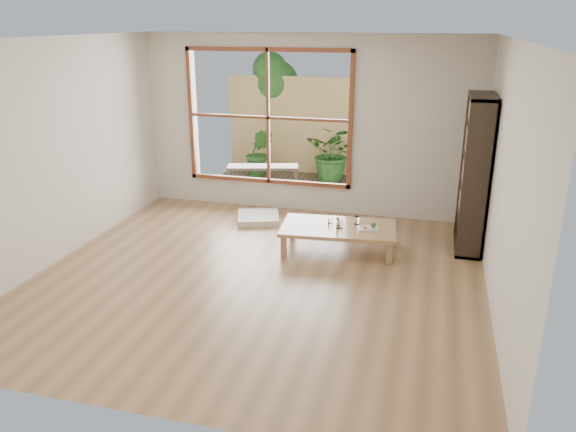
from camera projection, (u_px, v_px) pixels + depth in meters
name	position (u px, v px, depth m)	size (l,w,h in m)	color
ground	(259.00, 276.00, 6.42)	(5.00, 5.00, 0.00)	#A97E54
low_table	(339.00, 229.00, 7.07)	(1.49, 0.92, 0.31)	#9C774B
floor_cushion	(258.00, 217.00, 8.19)	(0.59, 0.59, 0.09)	white
bookshelf	(475.00, 174.00, 6.92)	(0.31, 0.87, 1.94)	#2F231A
glass_tall	(339.00, 222.00, 6.98)	(0.08, 0.08, 0.15)	silver
glass_mid	(357.00, 220.00, 7.12)	(0.07, 0.07, 0.10)	silver
glass_short	(340.00, 222.00, 7.10)	(0.06, 0.06, 0.08)	silver
glass_small	(330.00, 221.00, 7.14)	(0.06, 0.06, 0.07)	silver
food_tray	(369.00, 228.00, 6.97)	(0.29, 0.24, 0.08)	white
deck	(288.00, 187.00, 9.81)	(2.80, 2.00, 0.05)	#312B24
garden_bench	(263.00, 169.00, 9.62)	(1.26, 0.65, 0.38)	#2F231A
bamboo_fence	(302.00, 126.00, 10.42)	(2.80, 0.06, 1.80)	tan
shrub_right	(333.00, 153.00, 9.99)	(0.89, 0.78, 0.99)	#346826
shrub_left	(259.00, 152.00, 10.26)	(0.49, 0.40, 0.90)	#346826
garden_tree	(271.00, 83.00, 10.62)	(1.04, 0.85, 2.22)	#4C3D2D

